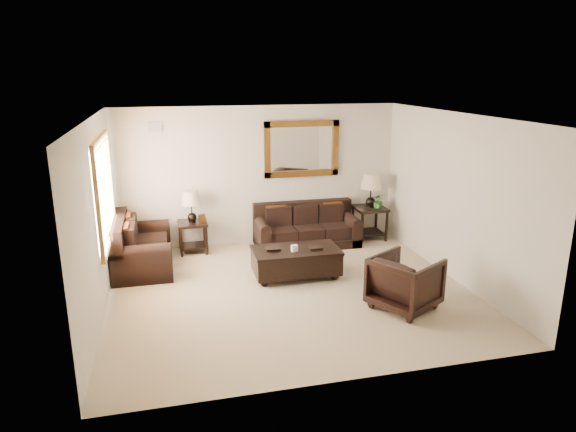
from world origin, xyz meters
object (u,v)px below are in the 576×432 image
object	(u,v)px
sofa	(306,230)
armchair	(405,280)
end_table_left	(192,212)
end_table_right	(371,197)
loveseat	(139,250)
coffee_table	(296,259)

from	to	relation	value
sofa	armchair	distance (m)	3.13
sofa	end_table_left	size ratio (longest dim) A/B	1.68
sofa	end_table_right	bearing A→B (deg)	2.15
loveseat	coffee_table	distance (m)	2.74
end_table_left	end_table_right	bearing A→B (deg)	-0.56
sofa	coffee_table	world-z (taller)	sofa
end_table_right	coffee_table	world-z (taller)	end_table_right
coffee_table	armchair	bearing A→B (deg)	-50.16
end_table_left	armchair	distance (m)	4.24
sofa	loveseat	world-z (taller)	loveseat
end_table_right	armchair	world-z (taller)	end_table_right
sofa	loveseat	distance (m)	3.20
sofa	end_table_left	xyz separation A→B (m)	(-2.20, 0.09, 0.48)
end_table_right	end_table_left	bearing A→B (deg)	179.44
sofa	armchair	xyz separation A→B (m)	(0.61, -3.07, 0.13)
end_table_right	coffee_table	size ratio (longest dim) A/B	0.93
sofa	end_table_right	size ratio (longest dim) A/B	1.49
loveseat	end_table_right	bearing A→B (deg)	-82.52
sofa	coffee_table	size ratio (longest dim) A/B	1.39
loveseat	end_table_right	world-z (taller)	end_table_right
end_table_left	armchair	size ratio (longest dim) A/B	1.38
end_table_left	end_table_right	size ratio (longest dim) A/B	0.88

